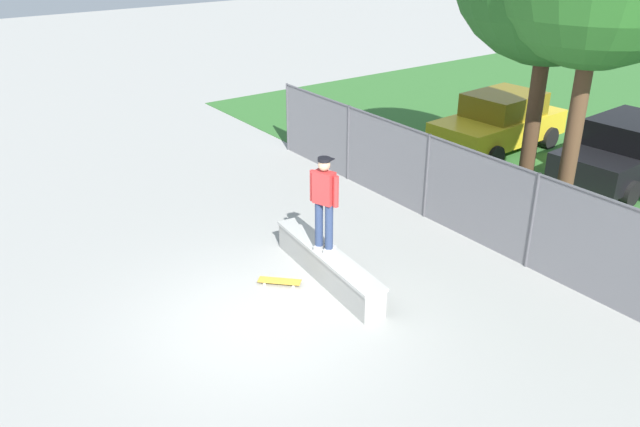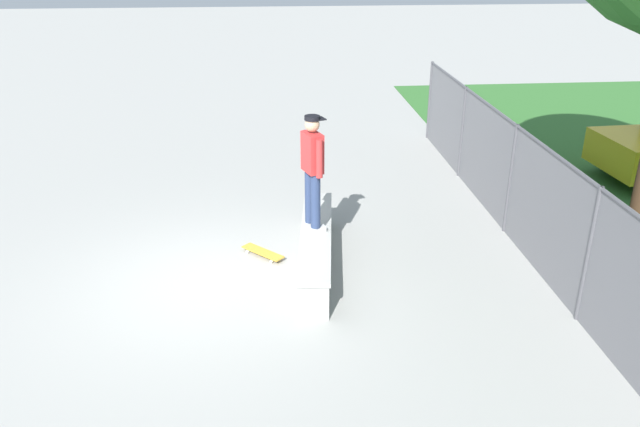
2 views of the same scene
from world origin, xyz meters
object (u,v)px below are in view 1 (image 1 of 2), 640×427
(concrete_ledge, at_px, (328,265))
(car_yellow, at_px, (500,122))
(skateboarder, at_px, (324,200))
(skateboard, at_px, (280,281))
(car_black, at_px, (626,151))

(concrete_ledge, height_order, car_yellow, car_yellow)
(skateboarder, xyz_separation_m, car_yellow, (-3.01, 8.44, -0.78))
(skateboard, distance_m, car_black, 9.94)
(concrete_ledge, distance_m, car_black, 9.06)
(concrete_ledge, bearing_deg, skateboarder, -145.53)
(skateboard, height_order, car_yellow, car_yellow)
(car_yellow, distance_m, car_black, 3.58)
(skateboard, xyz_separation_m, car_black, (0.80, 9.88, 0.77))
(skateboarder, distance_m, car_black, 9.12)
(car_black, bearing_deg, skateboard, -94.65)
(concrete_ledge, distance_m, skateboard, 0.94)
(concrete_ledge, xyz_separation_m, car_yellow, (-3.08, 8.40, 0.54))
(skateboarder, xyz_separation_m, car_black, (0.51, 9.07, -0.78))
(car_yellow, bearing_deg, car_black, 10.23)
(car_yellow, height_order, car_black, same)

